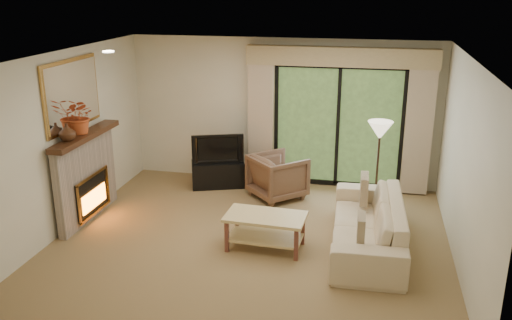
% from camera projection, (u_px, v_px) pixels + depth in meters
% --- Properties ---
extents(floor, '(5.50, 5.50, 0.00)m').
position_uv_depth(floor, '(252.00, 239.00, 7.74)').
color(floor, olive).
rests_on(floor, ground).
extents(ceiling, '(5.50, 5.50, 0.00)m').
position_uv_depth(ceiling, '(251.00, 56.00, 6.93)').
color(ceiling, white).
rests_on(ceiling, ground).
extents(wall_back, '(5.00, 0.00, 5.00)m').
position_uv_depth(wall_back, '(282.00, 112.00, 9.66)').
color(wall_back, beige).
rests_on(wall_back, ground).
extents(wall_front, '(5.00, 0.00, 5.00)m').
position_uv_depth(wall_front, '(192.00, 232.00, 5.02)').
color(wall_front, beige).
rests_on(wall_front, ground).
extents(wall_left, '(0.00, 5.00, 5.00)m').
position_uv_depth(wall_left, '(68.00, 141.00, 7.90)').
color(wall_left, beige).
rests_on(wall_left, ground).
extents(wall_right, '(0.00, 5.00, 5.00)m').
position_uv_depth(wall_right, '(465.00, 167.00, 6.78)').
color(wall_right, beige).
rests_on(wall_right, ground).
extents(fireplace, '(0.24, 1.70, 1.37)m').
position_uv_depth(fireplace, '(86.00, 176.00, 8.25)').
color(fireplace, gray).
rests_on(fireplace, floor).
extents(mirror, '(0.07, 1.45, 1.02)m').
position_uv_depth(mirror, '(72.00, 94.00, 7.87)').
color(mirror, '#B58440').
rests_on(mirror, wall_left).
extents(sliding_door, '(2.26, 0.10, 2.16)m').
position_uv_depth(sliding_door, '(338.00, 126.00, 9.47)').
color(sliding_door, black).
rests_on(sliding_door, floor).
extents(curtain_left, '(0.45, 0.18, 2.35)m').
position_uv_depth(curtain_left, '(261.00, 118.00, 9.61)').
color(curtain_left, tan).
rests_on(curtain_left, floor).
extents(curtain_right, '(0.45, 0.18, 2.35)m').
position_uv_depth(curtain_right, '(419.00, 127.00, 9.07)').
color(curtain_right, tan).
rests_on(curtain_right, floor).
extents(cornice, '(3.20, 0.24, 0.32)m').
position_uv_depth(cornice, '(341.00, 57.00, 9.01)').
color(cornice, tan).
rests_on(cornice, wall_back).
extents(media_console, '(1.01, 0.71, 0.46)m').
position_uv_depth(media_console, '(218.00, 174.00, 9.70)').
color(media_console, black).
rests_on(media_console, floor).
extents(tv, '(0.89, 0.42, 0.52)m').
position_uv_depth(tv, '(217.00, 148.00, 9.54)').
color(tv, black).
rests_on(tv, media_console).
extents(armchair, '(1.15, 1.15, 0.75)m').
position_uv_depth(armchair, '(278.00, 176.00, 9.16)').
color(armchair, brown).
rests_on(armchair, floor).
extents(sofa, '(1.02, 2.41, 0.69)m').
position_uv_depth(sofa, '(368.00, 223.00, 7.44)').
color(sofa, '#CDB690').
rests_on(sofa, floor).
extents(pillow_near, '(0.11, 0.36, 0.35)m').
position_uv_depth(pillow_near, '(361.00, 229.00, 6.75)').
color(pillow_near, brown).
rests_on(pillow_near, sofa).
extents(pillow_far, '(0.13, 0.43, 0.42)m').
position_uv_depth(pillow_far, '(364.00, 189.00, 8.02)').
color(pillow_far, brown).
rests_on(pillow_far, sofa).
extents(coffee_table, '(1.11, 0.65, 0.49)m').
position_uv_depth(coffee_table, '(265.00, 232.00, 7.43)').
color(coffee_table, tan).
rests_on(coffee_table, floor).
extents(floor_lamp, '(0.44, 0.44, 1.47)m').
position_uv_depth(floor_lamp, '(377.00, 166.00, 8.54)').
color(floor_lamp, '#FFEEC7').
rests_on(floor_lamp, floor).
extents(vase, '(0.25, 0.25, 0.25)m').
position_uv_depth(vase, '(67.00, 132.00, 7.61)').
color(vase, '#3A2011').
rests_on(vase, fireplace).
extents(branches, '(0.53, 0.47, 0.53)m').
position_uv_depth(branches, '(80.00, 116.00, 7.92)').
color(branches, '#BA4B22').
rests_on(branches, fireplace).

